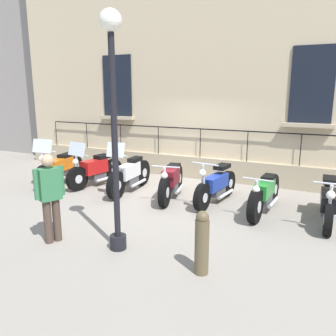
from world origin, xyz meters
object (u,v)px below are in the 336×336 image
motorcycle_blue (216,186)px  motorcycle_maroon (171,181)px  motorcycle_green (265,194)px  bollard (202,242)px  lamppost (114,117)px  motorcycle_black (328,203)px  motorcycle_red (95,170)px  pedestrian_walking (50,194)px  motorcycle_white (130,175)px  motorcycle_orange (60,168)px

motorcycle_blue → motorcycle_maroon: bearing=-81.0°
motorcycle_green → bollard: bollard is taller
lamppost → motorcycle_black: bearing=131.9°
motorcycle_maroon → lamppost: 3.44m
motorcycle_red → pedestrian_walking: pedestrian_walking is taller
motorcycle_black → lamppost: lamppost is taller
motorcycle_white → motorcycle_green: bearing=88.8°
bollard → pedestrian_walking: pedestrian_walking is taller
motorcycle_maroon → motorcycle_orange: bearing=-88.7°
pedestrian_walking → motorcycle_green: bearing=135.2°
motorcycle_orange → motorcycle_maroon: 3.51m
motorcycle_black → lamppost: size_ratio=0.55×
motorcycle_maroon → motorcycle_green: 2.27m
bollard → motorcycle_black: bearing=151.5°
motorcycle_green → pedestrian_walking: bearing=-44.8°
motorcycle_blue → pedestrian_walking: bearing=-30.3°
motorcycle_green → pedestrian_walking: size_ratio=1.35×
motorcycle_black → bollard: motorcycle_black is taller
motorcycle_black → motorcycle_blue: bearing=-95.2°
motorcycle_black → bollard: 3.42m
motorcycle_white → bollard: 4.41m
motorcycle_white → motorcycle_orange: bearing=-86.8°
pedestrian_walking → motorcycle_black: bearing=125.4°
motorcycle_orange → motorcycle_black: bearing=90.3°
motorcycle_orange → motorcycle_green: motorcycle_orange is taller
motorcycle_orange → bollard: bearing=61.2°
motorcycle_red → bollard: bearing=53.6°
motorcycle_red → motorcycle_blue: (-0.03, 3.53, -0.04)m
motorcycle_red → motorcycle_green: (0.16, 4.70, -0.04)m
motorcycle_red → lamppost: (3.05, 2.78, 1.78)m
motorcycle_red → motorcycle_maroon: 2.43m
motorcycle_red → motorcycle_blue: size_ratio=0.95×
bollard → motorcycle_orange: bearing=-118.8°
lamppost → motorcycle_white: bearing=-151.8°
motorcycle_black → pedestrian_walking: (3.12, -4.38, 0.49)m
motorcycle_orange → pedestrian_walking: (3.08, 2.66, 0.43)m
motorcycle_green → motorcycle_maroon: bearing=-90.6°
motorcycle_white → lamppost: (2.96, 1.58, 1.78)m
motorcycle_maroon → pedestrian_walking: size_ratio=1.28×
motorcycle_blue → motorcycle_green: 1.18m
lamppost → bollard: lamppost is taller
motorcycle_maroon → lamppost: bearing=6.9°
motorcycle_blue → motorcycle_green: (0.20, 1.17, 0.00)m
motorcycle_white → motorcycle_blue: (-0.13, 2.33, -0.05)m
motorcycle_maroon → motorcycle_black: size_ratio=0.97×
lamppost → bollard: 2.34m
motorcycle_green → motorcycle_black: bearing=88.9°
motorcycle_green → motorcycle_black: 1.27m
motorcycle_orange → motorcycle_green: (-0.06, 5.78, -0.04)m
motorcycle_white → motorcycle_blue: motorcycle_white is taller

